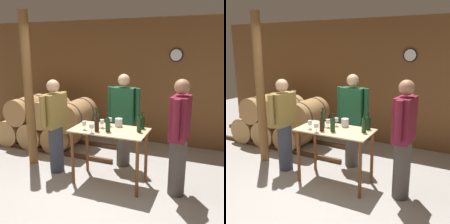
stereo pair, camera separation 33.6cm
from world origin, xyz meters
TOP-DOWN VIEW (x-y plane):
  - ground_plane at (0.00, 0.00)m, footprint 14.00×14.00m
  - back_wall at (0.00, 2.73)m, footprint 8.40×0.08m
  - barrel_rack at (-1.79, 1.65)m, footprint 3.70×0.88m
  - tasting_table at (0.12, 0.66)m, footprint 1.16×0.61m
  - wooden_post at (-1.49, 0.82)m, footprint 0.16×0.16m
  - wine_bottle_far_left at (-0.12, 0.70)m, footprint 0.06×0.06m
  - wine_bottle_left at (-0.02, 0.50)m, footprint 0.07×0.07m
  - wine_bottle_center at (0.14, 0.55)m, footprint 0.07×0.07m
  - wine_bottle_right at (0.57, 0.89)m, footprint 0.08×0.08m
  - wine_bottle_far_right at (0.57, 0.71)m, footprint 0.07×0.07m
  - wine_glass_near_left at (-0.22, 0.50)m, footprint 0.06×0.06m
  - wine_glass_near_center at (-0.06, 0.40)m, footprint 0.07×0.07m
  - wine_glass_near_right at (-0.02, 0.69)m, footprint 0.07×0.07m
  - wine_glass_far_side at (0.06, 0.82)m, footprint 0.06×0.06m
  - ice_bucket at (0.20, 0.85)m, footprint 0.12×0.12m
  - person_host at (0.10, 1.35)m, footprint 0.59×0.24m
  - person_visitor_with_scarf at (1.15, 0.71)m, footprint 0.25×0.59m
  - person_visitor_bearded at (-0.88, 0.68)m, footprint 0.29×0.58m

SIDE VIEW (x-z plane):
  - ground_plane at x=0.00m, z-range 0.00..0.00m
  - barrel_rack at x=-1.79m, z-range -0.02..1.05m
  - tasting_table at x=0.12m, z-range 0.26..1.15m
  - person_visitor_bearded at x=-0.88m, z-range 0.04..1.64m
  - person_host at x=0.10m, z-range 0.05..1.71m
  - person_visitor_with_scarf at x=1.15m, z-range 0.05..1.74m
  - ice_bucket at x=0.20m, z-range 0.88..1.01m
  - wine_glass_near_right at x=-0.02m, z-range 0.91..1.04m
  - wine_glass_near_left at x=-0.22m, z-range 0.91..1.05m
  - wine_glass_far_side at x=0.06m, z-range 0.92..1.05m
  - wine_glass_near_center at x=-0.06m, z-range 0.92..1.05m
  - wine_bottle_right at x=0.57m, z-range 0.85..1.12m
  - wine_bottle_center at x=0.14m, z-range 0.85..1.13m
  - wine_bottle_left at x=-0.02m, z-range 0.85..1.14m
  - wine_bottle_far_right at x=0.57m, z-range 0.86..1.14m
  - wine_bottle_far_left at x=-0.12m, z-range 0.85..1.16m
  - wooden_post at x=-1.49m, z-range 0.00..2.70m
  - back_wall at x=0.00m, z-range 0.00..2.70m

